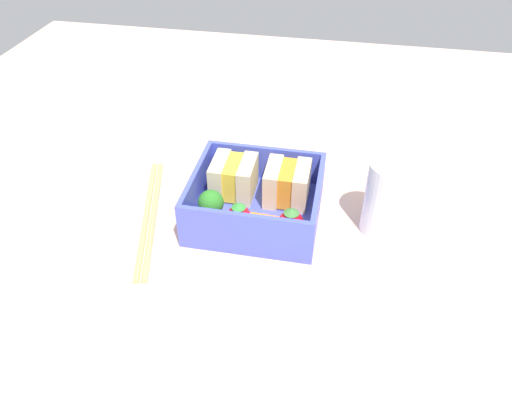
% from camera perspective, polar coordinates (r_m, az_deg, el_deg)
% --- Properties ---
extents(ground_plane, '(1.20, 1.20, 0.02)m').
position_cam_1_polar(ground_plane, '(0.62, 0.00, -2.67)').
color(ground_plane, beige).
extents(bento_tray, '(0.15, 0.14, 0.01)m').
position_cam_1_polar(bento_tray, '(0.61, 0.00, -1.54)').
color(bento_tray, '#4956C8').
rests_on(bento_tray, ground_plane).
extents(bento_rim, '(0.15, 0.14, 0.05)m').
position_cam_1_polar(bento_rim, '(0.59, 0.00, 0.61)').
color(bento_rim, '#4956C8').
rests_on(bento_rim, bento_tray).
extents(sandwich_left, '(0.05, 0.05, 0.05)m').
position_cam_1_polar(sandwich_left, '(0.62, -2.56, 2.50)').
color(sandwich_left, beige).
rests_on(sandwich_left, bento_tray).
extents(sandwich_center_left, '(0.05, 0.05, 0.05)m').
position_cam_1_polar(sandwich_center_left, '(0.61, 3.59, 1.79)').
color(sandwich_center_left, beige).
rests_on(sandwich_center_left, bento_tray).
extents(broccoli_floret, '(0.03, 0.03, 0.04)m').
position_cam_1_polar(broccoli_floret, '(0.58, -5.17, -0.56)').
color(broccoli_floret, '#8AC368').
rests_on(broccoli_floret, bento_tray).
extents(strawberry_far_left, '(0.03, 0.03, 0.03)m').
position_cam_1_polar(strawberry_far_left, '(0.57, -1.97, -1.93)').
color(strawberry_far_left, red).
rests_on(strawberry_far_left, bento_tray).
extents(carrot_stick_far_left, '(0.04, 0.02, 0.01)m').
position_cam_1_polar(carrot_stick_far_left, '(0.58, 1.39, -2.42)').
color(carrot_stick_far_left, orange).
rests_on(carrot_stick_far_left, bento_tray).
extents(strawberry_left, '(0.03, 0.03, 0.04)m').
position_cam_1_polar(strawberry_left, '(0.56, 4.01, -2.64)').
color(strawberry_left, red).
rests_on(strawberry_left, bento_tray).
extents(chopstick_pair, '(0.07, 0.22, 0.01)m').
position_cam_1_polar(chopstick_pair, '(0.63, -12.06, -1.69)').
color(chopstick_pair, tan).
rests_on(chopstick_pair, ground_plane).
extents(drinking_glass, '(0.05, 0.05, 0.09)m').
position_cam_1_polar(drinking_glass, '(0.59, 14.73, 0.11)').
color(drinking_glass, white).
rests_on(drinking_glass, ground_plane).
extents(folded_napkin, '(0.11, 0.13, 0.00)m').
position_cam_1_polar(folded_napkin, '(0.50, 0.63, -14.58)').
color(folded_napkin, silver).
rests_on(folded_napkin, ground_plane).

